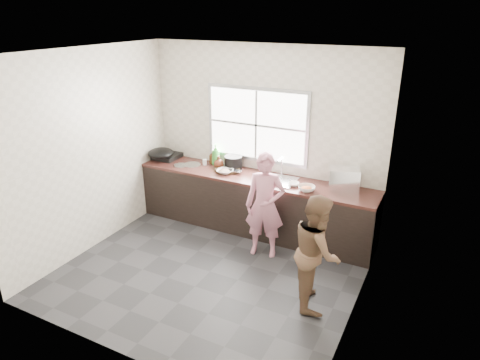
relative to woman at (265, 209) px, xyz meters
The scene contains 30 objects.
floor 1.08m from the woman, 120.35° to the right, with size 3.60×3.20×0.01m, color #28282A.
ceiling 2.20m from the woman, 120.35° to the right, with size 3.60×3.20×0.01m, color silver.
wall_back 1.19m from the woman, 116.11° to the left, with size 3.60×0.01×2.70m, color beige.
wall_left 2.45m from the woman, 161.87° to the right, with size 0.01×3.20×2.70m, color beige.
wall_right 1.70m from the woman, 27.98° to the right, with size 0.01×3.20×2.70m, color beige.
wall_front 2.47m from the woman, 100.39° to the right, with size 3.60×0.01×2.70m, color beige.
cabinet 0.75m from the woman, 127.47° to the left, with size 3.60×0.62×0.82m, color black.
countertop 0.72m from the woman, 127.47° to the left, with size 3.60×0.64×0.04m, color #381C17.
sink 0.60m from the woman, 97.97° to the left, with size 0.55×0.45×0.02m, color silver.
faucet 0.83m from the woman, 95.89° to the left, with size 0.02×0.02×0.30m, color silver.
window_frame 1.34m from the woman, 121.60° to the left, with size 1.60×0.05×1.10m, color #9EA0A5.
window_glazing 1.32m from the woman, 122.36° to the left, with size 1.50×0.01×1.00m, color white.
woman is the anchor object (origin of this frame).
person_side 1.17m from the woman, 37.26° to the right, with size 0.64×0.50×1.32m, color brown.
cutting_board 1.09m from the woman, 146.25° to the left, with size 0.38×0.38×0.04m, color black.
cleaver 0.95m from the woman, 143.35° to the left, with size 0.22×0.11×0.01m, color silver.
bowl_mince 1.01m from the woman, 150.87° to the left, with size 0.24×0.24×0.06m, color silver.
bowl_crabs 0.62m from the woman, 42.62° to the left, with size 0.18×0.18×0.06m, color silver.
bowl_held 0.58m from the woman, 66.69° to the left, with size 0.19×0.19×0.06m, color white.
black_pot 1.15m from the woman, 139.76° to the left, with size 0.27×0.27×0.20m, color black.
plate_food 1.35m from the woman, 143.64° to the left, with size 0.24×0.24×0.02m, color silver.
bottle_green 1.43m from the woman, 147.55° to the left, with size 0.13×0.13×0.34m, color #2F8E2E.
bottle_brown_tall 1.50m from the woman, 147.73° to the left, with size 0.09×0.09×0.20m, color #442711.
bottle_brown_short 1.26m from the woman, 149.05° to the left, with size 0.14×0.14×0.18m, color #461F11.
glass_jar 1.50m from the woman, 153.55° to the left, with size 0.06×0.06×0.09m, color silver.
burner 2.20m from the woman, 161.76° to the left, with size 0.44×0.44×0.07m, color black.
wok 2.12m from the woman, 166.32° to the left, with size 0.40×0.40×0.15m, color black.
dish_rack 1.14m from the woman, 38.90° to the left, with size 0.40×0.28×0.30m, color white.
pot_lid_left 1.71m from the woman, 164.33° to the left, with size 0.22×0.22×0.01m, color silver.
pot_lid_right 1.61m from the woman, 159.53° to the left, with size 0.27×0.27×0.01m, color silver.
Camera 1 is at (2.45, -3.96, 3.12)m, focal length 32.00 mm.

